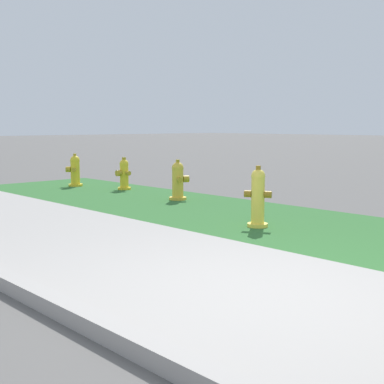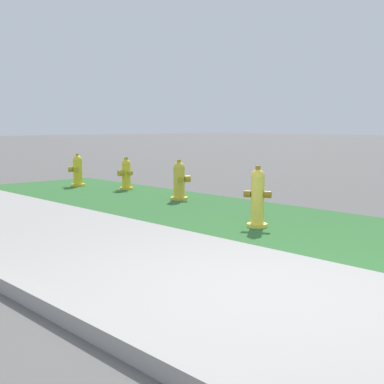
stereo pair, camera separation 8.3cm
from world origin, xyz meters
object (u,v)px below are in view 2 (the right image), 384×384
at_px(fire_hydrant_by_grass_verge, 179,181).
at_px(fire_hydrant_at_driveway, 77,171).
at_px(fire_hydrant_mid_block, 258,198).
at_px(fire_hydrant_near_corner, 126,174).

bearing_deg(fire_hydrant_by_grass_verge, fire_hydrant_at_driveway, -147.35).
bearing_deg(fire_hydrant_at_driveway, fire_hydrant_by_grass_verge, -133.93).
xyz_separation_m(fire_hydrant_mid_block, fire_hydrant_by_grass_verge, (-2.59, 0.93, -0.05)).
height_order(fire_hydrant_at_driveway, fire_hydrant_near_corner, fire_hydrant_at_driveway).
distance_m(fire_hydrant_mid_block, fire_hydrant_near_corner, 4.60).
relative_size(fire_hydrant_at_driveway, fire_hydrant_near_corner, 1.06).
xyz_separation_m(fire_hydrant_mid_block, fire_hydrant_near_corner, (-4.46, 1.12, -0.07)).
bearing_deg(fire_hydrant_mid_block, fire_hydrant_by_grass_verge, 129.80).
relative_size(fire_hydrant_by_grass_verge, fire_hydrant_near_corner, 1.07).
height_order(fire_hydrant_by_grass_verge, fire_hydrant_near_corner, fire_hydrant_by_grass_verge).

